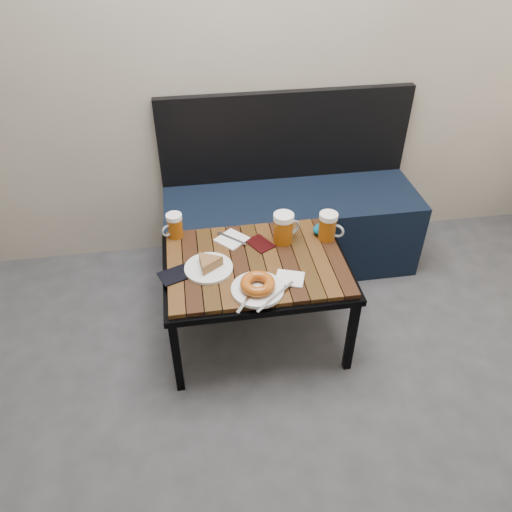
{
  "coord_description": "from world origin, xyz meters",
  "views": [
    {
      "loc": [
        -0.28,
        -0.55,
        1.88
      ],
      "look_at": [
        -0.01,
        1.19,
        0.5
      ],
      "focal_mm": 35.0,
      "sensor_mm": 36.0,
      "label": 1
    }
  ],
  "objects": [
    {
      "name": "beer_mug_left",
      "position": [
        -0.36,
        1.43,
        0.53
      ],
      "size": [
        0.12,
        0.1,
        0.12
      ],
      "rotation": [
        0.0,
        0.0,
        3.67
      ],
      "color": "#92470B",
      "rests_on": "cafe_table"
    },
    {
      "name": "beer_mug_centre",
      "position": [
        0.14,
        1.31,
        0.55
      ],
      "size": [
        0.15,
        0.12,
        0.15
      ],
      "rotation": [
        0.0,
        0.0,
        0.39
      ],
      "color": "#92470B",
      "rests_on": "cafe_table"
    },
    {
      "name": "napkin_left",
      "position": [
        -0.1,
        1.36,
        0.48
      ],
      "size": [
        0.18,
        0.18,
        0.01
      ],
      "rotation": [
        0.0,
        0.0,
        0.73
      ],
      "color": "white",
      "rests_on": "cafe_table"
    },
    {
      "name": "bench",
      "position": [
        0.28,
        1.76,
        0.27
      ],
      "size": [
        1.4,
        0.5,
        0.95
      ],
      "color": "black",
      "rests_on": "ground"
    },
    {
      "name": "napkin_right",
      "position": [
        0.11,
        1.04,
        0.48
      ],
      "size": [
        0.15,
        0.14,
        0.01
      ],
      "rotation": [
        0.0,
        0.0,
        -0.35
      ],
      "color": "white",
      "rests_on": "cafe_table"
    },
    {
      "name": "knit_pouch",
      "position": [
        0.35,
        1.35,
        0.5
      ],
      "size": [
        0.14,
        0.12,
        0.05
      ],
      "primitive_type": "ellipsoid",
      "rotation": [
        0.0,
        0.0,
        0.36
      ],
      "color": "navy",
      "rests_on": "cafe_table"
    },
    {
      "name": "passport_burgundy",
      "position": [
        0.03,
        1.31,
        0.48
      ],
      "size": [
        0.14,
        0.16,
        0.01
      ],
      "primitive_type": "cube",
      "rotation": [
        0.0,
        0.0,
        0.51
      ],
      "color": "black",
      "rests_on": "cafe_table"
    },
    {
      "name": "plate_pie",
      "position": [
        -0.23,
        1.16,
        0.5
      ],
      "size": [
        0.21,
        0.21,
        0.06
      ],
      "color": "white",
      "rests_on": "cafe_table"
    },
    {
      "name": "plate_bagel",
      "position": [
        -0.03,
        0.99,
        0.5
      ],
      "size": [
        0.27,
        0.26,
        0.06
      ],
      "color": "white",
      "rests_on": "cafe_table"
    },
    {
      "name": "cafe_table",
      "position": [
        -0.01,
        1.19,
        0.43
      ],
      "size": [
        0.84,
        0.62,
        0.47
      ],
      "color": "black",
      "rests_on": "ground"
    },
    {
      "name": "beer_mug_right",
      "position": [
        0.35,
        1.3,
        0.54
      ],
      "size": [
        0.13,
        0.11,
        0.14
      ],
      "rotation": [
        0.0,
        0.0,
        -0.61
      ],
      "color": "#92470B",
      "rests_on": "cafe_table"
    },
    {
      "name": "passport_navy",
      "position": [
        -0.37,
        1.14,
        0.48
      ],
      "size": [
        0.17,
        0.15,
        0.01
      ],
      "primitive_type": "cube",
      "rotation": [
        0.0,
        0.0,
        -1.19
      ],
      "color": "black",
      "rests_on": "cafe_table"
    }
  ]
}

